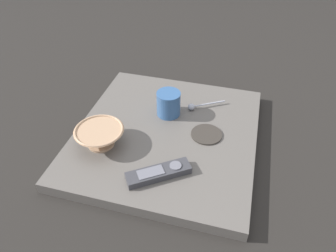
# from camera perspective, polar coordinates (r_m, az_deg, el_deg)

# --- Properties ---
(ground_plane) EXTENTS (6.00, 6.00, 0.00)m
(ground_plane) POSITION_cam_1_polar(r_m,az_deg,el_deg) (1.06, -0.29, -2.40)
(ground_plane) COLOR black
(table) EXTENTS (0.62, 0.58, 0.04)m
(table) POSITION_cam_1_polar(r_m,az_deg,el_deg) (1.05, -0.30, -1.66)
(table) COLOR #5B5651
(table) RESTS_ON ground
(cereal_bowl) EXTENTS (0.15, 0.15, 0.06)m
(cereal_bowl) POSITION_cam_1_polar(r_m,az_deg,el_deg) (0.99, -12.17, -1.73)
(cereal_bowl) COLOR tan
(cereal_bowl) RESTS_ON table
(coffee_mug) EXTENTS (0.08, 0.08, 0.09)m
(coffee_mug) POSITION_cam_1_polar(r_m,az_deg,el_deg) (1.08, 0.09, 4.06)
(coffee_mug) COLOR #33598C
(coffee_mug) RESTS_ON table
(teaspoon) EXTENTS (0.08, 0.12, 0.02)m
(teaspoon) POSITION_cam_1_polar(r_m,az_deg,el_deg) (1.13, 4.97, 3.60)
(teaspoon) COLOR #A3A5B2
(teaspoon) RESTS_ON table
(tv_remote_near) EXTENTS (0.14, 0.18, 0.02)m
(tv_remote_near) POSITION_cam_1_polar(r_m,az_deg,el_deg) (0.90, -1.69, -8.42)
(tv_remote_near) COLOR #38383D
(tv_remote_near) RESTS_ON table
(drink_coaster) EXTENTS (0.10, 0.10, 0.01)m
(drink_coaster) POSITION_cam_1_polar(r_m,az_deg,el_deg) (1.03, 6.95, -1.49)
(drink_coaster) COLOR #332D28
(drink_coaster) RESTS_ON table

